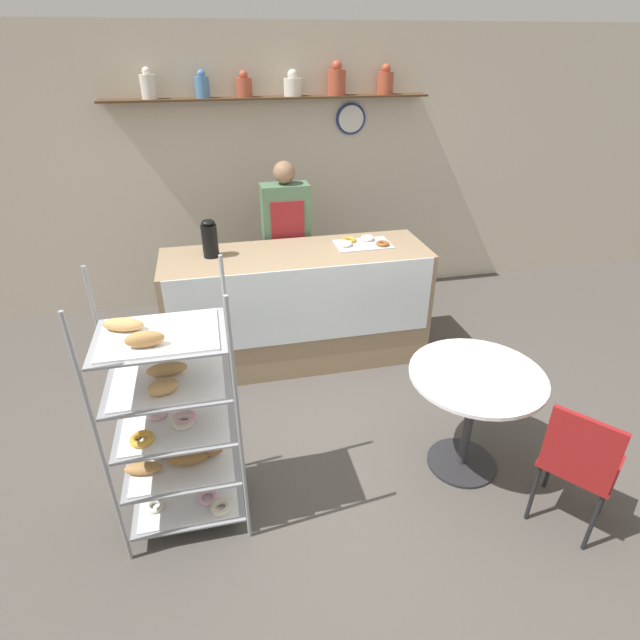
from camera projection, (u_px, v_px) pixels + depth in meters
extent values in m
plane|color=#4C4742|center=(335.00, 463.00, 3.40)|extent=(14.00, 14.00, 0.00)
cube|color=beige|center=(272.00, 173.00, 5.08)|extent=(10.00, 0.06, 2.70)
cube|color=#4C331E|center=(270.00, 98.00, 4.60)|extent=(3.03, 0.24, 0.02)
cylinder|color=silver|center=(148.00, 87.00, 4.35)|extent=(0.14, 0.14, 0.19)
sphere|color=silver|center=(146.00, 71.00, 4.29)|extent=(0.07, 0.07, 0.07)
cylinder|color=#4C7FB2|center=(202.00, 87.00, 4.44)|extent=(0.12, 0.12, 0.18)
sphere|color=#4C7FB2|center=(201.00, 74.00, 4.39)|extent=(0.07, 0.07, 0.07)
cylinder|color=#B24C33|center=(244.00, 87.00, 4.52)|extent=(0.14, 0.14, 0.16)
sphere|color=#B24C33|center=(243.00, 75.00, 4.47)|extent=(0.08, 0.08, 0.08)
cylinder|color=silver|center=(293.00, 87.00, 4.60)|extent=(0.17, 0.17, 0.15)
sphere|color=silver|center=(293.00, 74.00, 4.55)|extent=(0.09, 0.09, 0.09)
cylinder|color=#B24C33|center=(337.00, 82.00, 4.67)|extent=(0.17, 0.17, 0.22)
sphere|color=#B24C33|center=(337.00, 66.00, 4.60)|extent=(0.09, 0.09, 0.09)
cylinder|color=#B24C33|center=(385.00, 83.00, 4.76)|extent=(0.15, 0.15, 0.20)
sphere|color=#B24C33|center=(386.00, 68.00, 4.70)|extent=(0.08, 0.08, 0.08)
cylinder|color=navy|center=(351.00, 119.00, 4.95)|extent=(0.29, 0.03, 0.29)
cylinder|color=white|center=(351.00, 119.00, 4.94)|extent=(0.25, 0.00, 0.25)
cube|color=#937A5B|center=(298.00, 307.00, 4.33)|extent=(2.21, 0.70, 1.01)
cube|color=silver|center=(305.00, 307.00, 3.94)|extent=(2.12, 0.01, 0.65)
cylinder|color=gray|center=(102.00, 454.00, 2.40)|extent=(0.02, 0.02, 1.56)
cylinder|color=gray|center=(240.00, 433.00, 2.53)|extent=(0.02, 0.02, 1.56)
cylinder|color=gray|center=(115.00, 394.00, 2.81)|extent=(0.02, 0.02, 1.56)
cylinder|color=gray|center=(233.00, 379.00, 2.94)|extent=(0.02, 0.02, 1.56)
cube|color=gray|center=(190.00, 499.00, 2.99)|extent=(0.63, 0.46, 0.01)
cube|color=white|center=(189.00, 497.00, 2.98)|extent=(0.56, 0.41, 0.01)
torus|color=silver|center=(155.00, 506.00, 2.90)|extent=(0.11, 0.11, 0.03)
torus|color=brown|center=(157.00, 487.00, 3.02)|extent=(0.12, 0.12, 0.03)
torus|color=silver|center=(221.00, 507.00, 2.89)|extent=(0.12, 0.12, 0.04)
torus|color=#EAB2C1|center=(208.00, 497.00, 2.96)|extent=(0.12, 0.12, 0.03)
cube|color=gray|center=(183.00, 464.00, 2.85)|extent=(0.63, 0.46, 0.01)
cube|color=white|center=(183.00, 462.00, 2.84)|extent=(0.56, 0.41, 0.01)
ellipsoid|color=olive|center=(204.00, 450.00, 2.87)|extent=(0.23, 0.12, 0.08)
ellipsoid|color=#B27F47|center=(152.00, 447.00, 2.89)|extent=(0.24, 0.09, 0.07)
ellipsoid|color=olive|center=(188.00, 458.00, 2.81)|extent=(0.22, 0.09, 0.07)
ellipsoid|color=#B27F47|center=(160.00, 451.00, 2.86)|extent=(0.20, 0.10, 0.08)
ellipsoid|color=#B27F47|center=(143.00, 468.00, 2.76)|extent=(0.21, 0.11, 0.06)
cube|color=gray|center=(176.00, 426.00, 2.71)|extent=(0.63, 0.46, 0.01)
cube|color=white|center=(176.00, 424.00, 2.71)|extent=(0.56, 0.41, 0.01)
torus|color=#EAB2C1|center=(157.00, 413.00, 2.75)|extent=(0.11, 0.11, 0.03)
torus|color=gold|center=(142.00, 439.00, 2.57)|extent=(0.12, 0.12, 0.03)
torus|color=silver|center=(184.00, 422.00, 2.69)|extent=(0.12, 0.12, 0.03)
torus|color=#EAB2C1|center=(185.00, 418.00, 2.71)|extent=(0.13, 0.13, 0.04)
cube|color=gray|center=(169.00, 383.00, 2.57)|extent=(0.63, 0.46, 0.01)
cube|color=white|center=(168.00, 382.00, 2.57)|extent=(0.56, 0.41, 0.01)
ellipsoid|color=tan|center=(163.00, 387.00, 2.46)|extent=(0.17, 0.13, 0.08)
ellipsoid|color=tan|center=(167.00, 369.00, 2.59)|extent=(0.21, 0.08, 0.07)
cube|color=gray|center=(160.00, 336.00, 2.44)|extent=(0.63, 0.46, 0.01)
cube|color=white|center=(160.00, 334.00, 2.43)|extent=(0.56, 0.41, 0.01)
ellipsoid|color=tan|center=(123.00, 324.00, 2.44)|extent=(0.22, 0.14, 0.06)
ellipsoid|color=#B27F47|center=(145.00, 339.00, 2.30)|extent=(0.18, 0.07, 0.08)
cube|color=#282833|center=(288.00, 284.00, 4.78)|extent=(0.25, 0.19, 0.98)
cube|color=#4C7051|center=(286.00, 210.00, 4.43)|extent=(0.42, 0.22, 0.47)
cube|color=maroon|center=(288.00, 223.00, 4.38)|extent=(0.29, 0.01, 0.39)
sphere|color=#8C664C|center=(284.00, 172.00, 4.27)|extent=(0.19, 0.19, 0.19)
cylinder|color=#262628|center=(461.00, 462.00, 3.40)|extent=(0.46, 0.46, 0.02)
cylinder|color=#333338|center=(469.00, 421.00, 3.22)|extent=(0.06, 0.06, 0.70)
cylinder|color=white|center=(477.00, 375.00, 3.05)|extent=(0.83, 0.83, 0.02)
cylinder|color=black|center=(608.00, 487.00, 2.94)|extent=(0.02, 0.02, 0.44)
cylinder|color=black|center=(552.00, 461.00, 3.12)|extent=(0.02, 0.02, 0.44)
cylinder|color=black|center=(593.00, 522.00, 2.72)|extent=(0.02, 0.02, 0.44)
cylinder|color=black|center=(533.00, 492.00, 2.91)|extent=(0.02, 0.02, 0.44)
cube|color=maroon|center=(581.00, 461.00, 2.81)|extent=(0.53, 0.53, 0.03)
cube|color=maroon|center=(581.00, 449.00, 2.59)|extent=(0.24, 0.30, 0.40)
cylinder|color=black|center=(210.00, 241.00, 3.95)|extent=(0.12, 0.12, 0.26)
ellipsoid|color=black|center=(208.00, 223.00, 3.87)|extent=(0.11, 0.11, 0.05)
cube|color=silver|center=(363.00, 244.00, 4.23)|extent=(0.47, 0.29, 0.01)
torus|color=silver|center=(346.00, 244.00, 4.18)|extent=(0.11, 0.11, 0.03)
torus|color=silver|center=(368.00, 238.00, 4.30)|extent=(0.11, 0.11, 0.04)
torus|color=gold|center=(349.00, 240.00, 4.27)|extent=(0.12, 0.12, 0.03)
torus|color=brown|center=(383.00, 244.00, 4.19)|extent=(0.11, 0.11, 0.03)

